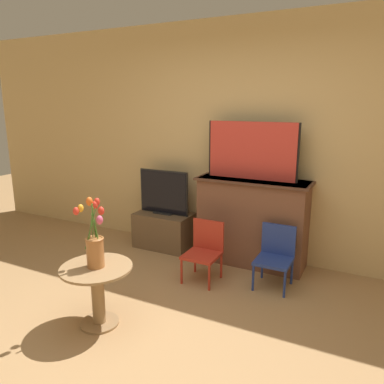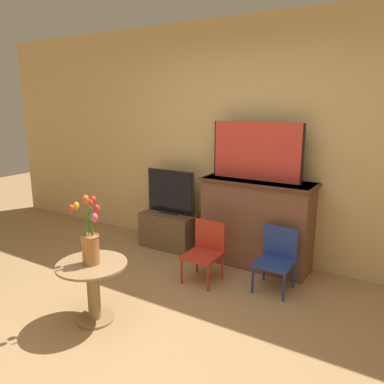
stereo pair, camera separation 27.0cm
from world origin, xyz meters
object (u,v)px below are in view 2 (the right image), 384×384
object	(u,v)px
tv_monitor	(170,192)
vase_tulips	(90,241)
chair_red	(205,249)
painting	(256,151)
chair_blue	(276,256)

from	to	relation	value
tv_monitor	vase_tulips	world-z (taller)	vase_tulips
chair_red	vase_tulips	distance (m)	1.27
tv_monitor	vase_tulips	xyz separation A→B (m)	(0.40, -1.72, 0.00)
painting	vase_tulips	xyz separation A→B (m)	(-0.70, -1.74, -0.58)
tv_monitor	chair_red	xyz separation A→B (m)	(0.83, -0.58, -0.37)
painting	vase_tulips	bearing A→B (deg)	-111.84
tv_monitor	chair_red	world-z (taller)	tv_monitor
painting	chair_blue	world-z (taller)	painting
chair_red	painting	bearing A→B (deg)	65.97
chair_red	chair_blue	size ratio (longest dim) A/B	1.00
chair_red	chair_blue	xyz separation A→B (m)	(0.69, 0.19, 0.00)
painting	chair_red	size ratio (longest dim) A/B	1.65
chair_red	tv_monitor	bearing A→B (deg)	144.98
painting	chair_red	bearing A→B (deg)	-114.03
vase_tulips	painting	bearing A→B (deg)	68.16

